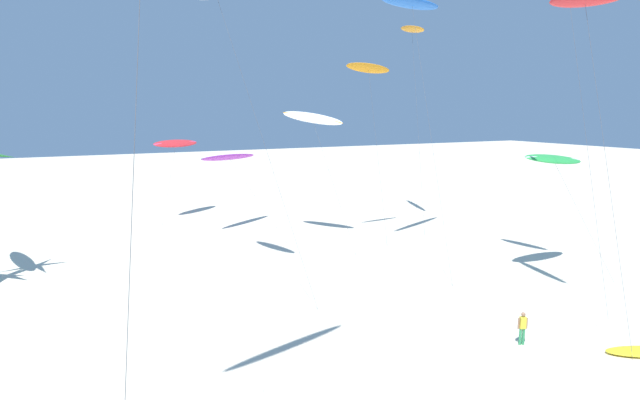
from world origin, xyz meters
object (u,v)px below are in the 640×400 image
flying_kite_2 (312,118)px  flying_kite_5 (368,68)px  flying_kite_3 (176,143)px  flying_kite_0 (554,159)px  person_foreground_walker (522,327)px  flying_kite_4 (412,3)px  flying_kite_11 (412,29)px  flying_kite_7 (229,157)px

flying_kite_2 → flying_kite_5: 6.71m
flying_kite_3 → flying_kite_5: flying_kite_5 is taller
flying_kite_0 → flying_kite_2: (-10.72, 17.32, 2.74)m
flying_kite_0 → flying_kite_2: flying_kite_2 is taller
flying_kite_0 → person_foreground_walker: bearing=-144.8°
flying_kite_2 → person_foreground_walker: flying_kite_2 is taller
flying_kite_2 → person_foreground_walker: size_ratio=6.96×
person_foreground_walker → flying_kite_4: bearing=72.3°
flying_kite_2 → flying_kite_5: flying_kite_5 is taller
flying_kite_4 → person_foreground_walker: 26.89m
flying_kite_5 → person_foreground_walker: flying_kite_5 is taller
flying_kite_0 → flying_kite_5: flying_kite_5 is taller
flying_kite_3 → flying_kite_5: bearing=-50.7°
flying_kite_0 → flying_kite_3: flying_kite_0 is taller
flying_kite_3 → flying_kite_11: (21.35, -13.35, 11.63)m
flying_kite_2 → flying_kite_4: (5.41, -7.23, 9.11)m
flying_kite_0 → flying_kite_4: 16.44m
flying_kite_5 → flying_kite_11: 9.34m
flying_kite_7 → person_foreground_walker: bearing=-79.9°
flying_kite_4 → flying_kite_11: (6.59, 8.87, -0.35)m
flying_kite_11 → flying_kite_3: bearing=148.0°
flying_kite_3 → flying_kite_5: size_ratio=0.54×
flying_kite_2 → flying_kite_3: flying_kite_2 is taller
flying_kite_5 → person_foreground_walker: bearing=-102.1°
flying_kite_5 → person_foreground_walker: size_ratio=9.32×
flying_kite_5 → flying_kite_4: bearing=-81.2°
flying_kite_11 → flying_kite_4: bearing=-126.6°
flying_kite_7 → flying_kite_5: bearing=-39.0°
flying_kite_3 → flying_kite_4: flying_kite_4 is taller
flying_kite_7 → person_foreground_walker: size_ratio=6.14×
flying_kite_4 → flying_kite_7: 22.01m
flying_kite_4 → flying_kite_11: flying_kite_4 is taller
flying_kite_5 → person_foreground_walker: 27.69m
flying_kite_5 → flying_kite_7: (-10.55, 8.55, -8.25)m
flying_kite_2 → flying_kite_5: (4.61, -2.07, 4.41)m
flying_kite_4 → flying_kite_7: bearing=129.6°
flying_kite_4 → person_foreground_walker: size_ratio=12.13×
flying_kite_11 → flying_kite_0: bearing=-93.9°
flying_kite_5 → flying_kite_7: flying_kite_5 is taller
flying_kite_0 → person_foreground_walker: (-11.03, -7.79, -7.41)m
flying_kite_3 → flying_kite_7: size_ratio=0.82×
flying_kite_0 → flying_kite_2: bearing=121.8°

